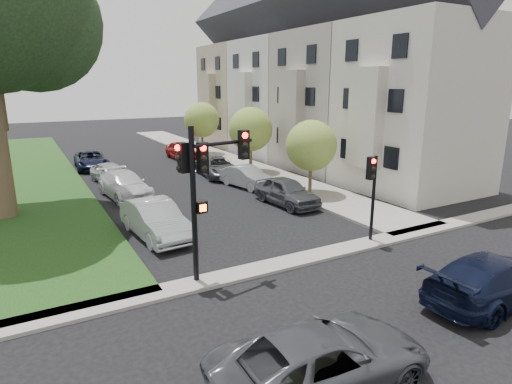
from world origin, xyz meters
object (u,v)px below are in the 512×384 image
small_tree_b (251,129)px  car_parked_8 (91,160)px  car_parked_2 (218,167)px  small_tree_c (202,120)px  car_cross_far (494,279)px  car_parked_7 (110,173)px  car_parked_3 (181,150)px  small_tree_a (311,146)px  car_parked_5 (155,219)px  car_parked_1 (247,177)px  traffic_signal_main (205,176)px  car_parked_0 (287,191)px  car_parked_6 (125,185)px  traffic_signal_secondary (372,183)px  car_cross_near (322,359)px

small_tree_b → car_parked_8: small_tree_b is taller
car_parked_2 → small_tree_c: bearing=80.2°
car_cross_far → car_parked_2: bearing=-2.0°
car_parked_2 → car_parked_7: same height
car_parked_2 → car_parked_3: bearing=94.9°
small_tree_a → car_parked_5: small_tree_a is taller
car_parked_5 → small_tree_b: bearing=39.5°
car_parked_3 → car_parked_1: bearing=-89.8°
traffic_signal_main → car_parked_0: size_ratio=1.18×
car_parked_5 → car_parked_6: car_parked_5 is taller
small_tree_b → traffic_signal_main: traffic_signal_main is taller
small_tree_b → car_parked_1: bearing=-121.5°
small_tree_a → traffic_signal_secondary: (-2.45, -7.46, -0.39)m
car_parked_2 → car_parked_6: size_ratio=0.96×
traffic_signal_main → car_parked_0: (7.25, 6.33, -2.82)m
small_tree_a → car_parked_6: 10.92m
car_parked_1 → car_parked_8: (-7.59, 11.11, -0.00)m
small_tree_a → small_tree_c: (-0.00, 16.59, 0.22)m
car_parked_0 → car_parked_2: 8.46m
car_parked_6 → small_tree_a: bearing=-32.1°
car_parked_3 → car_parked_7: bearing=-138.3°
car_parked_3 → car_parked_5: 19.34m
car_parked_3 → car_parked_7: 9.60m
small_tree_a → traffic_signal_main: bearing=-142.3°
car_parked_6 → car_parked_7: 4.19m
car_cross_far → car_parked_6: (-6.97, 17.65, -0.00)m
traffic_signal_main → car_parked_5: bearing=93.8°
car_cross_near → car_cross_far: size_ratio=0.99×
small_tree_c → car_parked_3: bearing=-152.8°
car_cross_near → car_parked_7: size_ratio=1.27×
traffic_signal_secondary → car_parked_2: size_ratio=0.75×
small_tree_a → car_parked_1: 4.75m
small_tree_a → car_parked_8: bearing=124.4°
small_tree_b → car_parked_8: size_ratio=0.98×
small_tree_b → car_parked_1: 5.18m
small_tree_a → small_tree_c: small_tree_c is taller
traffic_signal_main → car_parked_6: bearing=90.0°
car_parked_5 → car_parked_8: bearing=84.9°
car_parked_7 → car_cross_far: bearing=-83.9°
car_cross_near → car_parked_1: (7.08, 16.89, -0.02)m
traffic_signal_main → car_parked_8: (-0.37, 21.98, -2.89)m
car_parked_1 → car_parked_7: car_parked_1 is taller
small_tree_c → car_parked_8: (-9.97, -2.04, -2.47)m
car_cross_far → small_tree_b: bearing=-9.3°
small_tree_a → car_cross_far: size_ratio=0.87×
car_parked_2 → car_parked_5: car_parked_5 is taller
car_parked_6 → car_parked_7: car_parked_6 is taller
car_parked_1 → car_parked_2: bearing=81.7°
car_parked_6 → small_tree_c: bearing=45.1°
small_tree_c → traffic_signal_main: traffic_signal_main is taller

